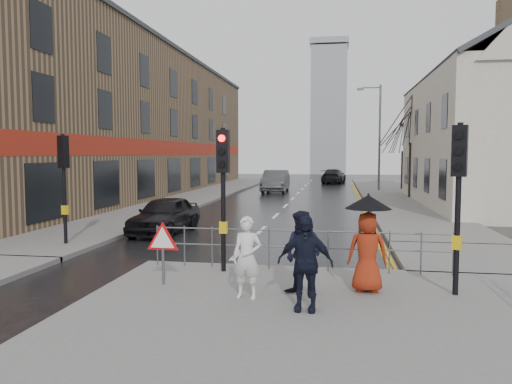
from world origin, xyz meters
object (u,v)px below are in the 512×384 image
(pedestrian_with_umbrella, at_px, (368,238))
(pedestrian_d, at_px, (305,263))
(car_mid, at_px, (276,181))
(pedestrian_a, at_px, (247,257))
(pedestrian_b, at_px, (303,254))
(car_parked, at_px, (165,215))

(pedestrian_with_umbrella, bearing_deg, pedestrian_d, -129.53)
(pedestrian_d, bearing_deg, car_mid, 102.33)
(pedestrian_with_umbrella, height_order, car_mid, pedestrian_with_umbrella)
(pedestrian_d, distance_m, car_mid, 29.28)
(pedestrian_a, height_order, pedestrian_with_umbrella, pedestrian_with_umbrella)
(pedestrian_b, xyz_separation_m, car_mid, (-4.02, 28.11, -0.15))
(pedestrian_a, xyz_separation_m, car_parked, (-4.57, 8.14, -0.26))
(pedestrian_with_umbrella, bearing_deg, pedestrian_b, -156.98)
(pedestrian_a, bearing_deg, pedestrian_b, 22.44)
(pedestrian_with_umbrella, distance_m, pedestrian_d, 1.85)
(car_mid, bearing_deg, pedestrian_d, -82.61)
(pedestrian_a, relative_size, pedestrian_d, 0.93)
(pedestrian_b, height_order, car_parked, pedestrian_b)
(pedestrian_b, bearing_deg, car_parked, 154.23)
(car_parked, height_order, car_mid, car_mid)
(pedestrian_d, xyz_separation_m, car_parked, (-5.73, 8.72, -0.32))
(pedestrian_a, relative_size, car_mid, 0.31)
(pedestrian_a, bearing_deg, car_parked, 126.25)
(car_parked, bearing_deg, pedestrian_b, -49.97)
(pedestrian_b, height_order, pedestrian_with_umbrella, pedestrian_with_umbrella)
(pedestrian_b, bearing_deg, pedestrian_d, -55.05)
(pedestrian_b, xyz_separation_m, pedestrian_with_umbrella, (1.27, 0.54, 0.25))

